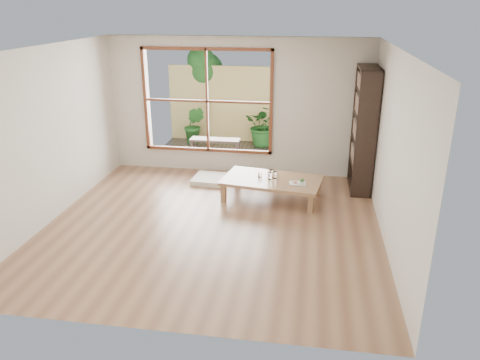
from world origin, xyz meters
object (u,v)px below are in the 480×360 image
object	(u,v)px
low_table	(272,181)
bookshelf	(364,130)
garden_bench	(215,141)
food_tray	(298,183)

from	to	relation	value
low_table	bookshelf	xyz separation A→B (m)	(1.52, 0.75, 0.77)
garden_bench	bookshelf	bearing A→B (deg)	-26.84
low_table	food_tray	size ratio (longest dim) A/B	6.22
garden_bench	food_tray	bearing A→B (deg)	-51.52
low_table	garden_bench	size ratio (longest dim) A/B	1.62
low_table	garden_bench	distance (m)	2.70
food_tray	bookshelf	bearing A→B (deg)	35.25
bookshelf	food_tray	distance (m)	1.57
low_table	bookshelf	bearing A→B (deg)	34.96
bookshelf	low_table	bearing A→B (deg)	-153.89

